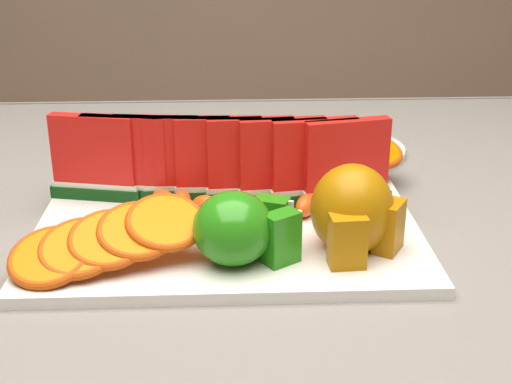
{
  "coord_description": "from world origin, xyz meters",
  "views": [
    {
      "loc": [
        0.09,
        -0.7,
        1.09
      ],
      "look_at": [
        0.12,
        -0.03,
        0.81
      ],
      "focal_mm": 50.0,
      "sensor_mm": 36.0,
      "label": 1
    }
  ],
  "objects_px": {
    "apple_cluster": "(241,229)",
    "side_plate": "(340,150)",
    "pear_cluster": "(354,212)",
    "platter": "(227,226)"
  },
  "relations": [
    {
      "from": "apple_cluster",
      "to": "side_plate",
      "type": "xyz_separation_m",
      "value": [
        0.15,
        0.33,
        -0.04
      ]
    },
    {
      "from": "pear_cluster",
      "to": "apple_cluster",
      "type": "bearing_deg",
      "value": -169.72
    },
    {
      "from": "apple_cluster",
      "to": "pear_cluster",
      "type": "distance_m",
      "value": 0.11
    },
    {
      "from": "platter",
      "to": "apple_cluster",
      "type": "relative_size",
      "value": 3.69
    },
    {
      "from": "platter",
      "to": "pear_cluster",
      "type": "height_order",
      "value": "pear_cluster"
    },
    {
      "from": "apple_cluster",
      "to": "side_plate",
      "type": "relative_size",
      "value": 0.51
    },
    {
      "from": "platter",
      "to": "apple_cluster",
      "type": "distance_m",
      "value": 0.1
    },
    {
      "from": "apple_cluster",
      "to": "pear_cluster",
      "type": "xyz_separation_m",
      "value": [
        0.11,
        0.02,
        0.01
      ]
    },
    {
      "from": "apple_cluster",
      "to": "side_plate",
      "type": "distance_m",
      "value": 0.36
    },
    {
      "from": "platter",
      "to": "pear_cluster",
      "type": "relative_size",
      "value": 3.75
    }
  ]
}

